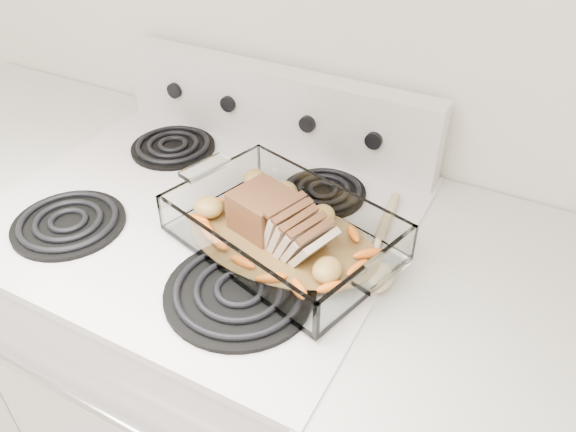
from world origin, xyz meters
The scene contains 6 objects.
electric_range centered at (0.00, 1.66, 0.48)m, with size 0.78×0.70×1.12m.
counter_left centered at (-0.67, 1.66, 0.47)m, with size 0.58×0.68×0.93m.
baking_dish centered at (0.19, 1.63, 0.96)m, with size 0.38×0.25×0.07m.
pork_roast centered at (0.18, 1.63, 0.99)m, with size 0.20×0.10×0.08m.
roast_vegetables centered at (0.19, 1.66, 0.97)m, with size 0.32×0.18×0.04m.
wooden_spoon centered at (0.36, 1.68, 0.94)m, with size 0.09×0.28×0.02m.
Camera 1 is at (0.56, 0.96, 1.59)m, focal length 35.00 mm.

